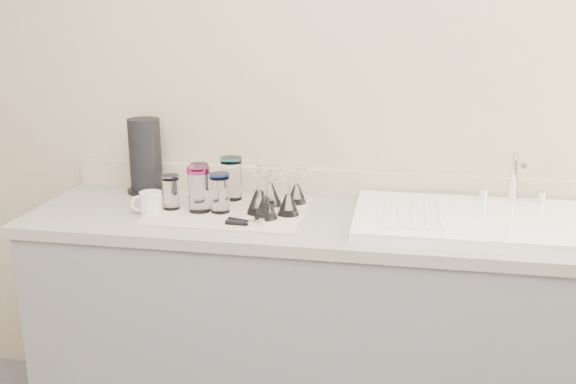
% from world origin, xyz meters
% --- Properties ---
extents(room_envelope, '(3.54, 3.50, 2.52)m').
position_xyz_m(room_envelope, '(0.00, 0.00, 1.56)').
color(room_envelope, '#58585E').
rests_on(room_envelope, ground).
extents(counter_unit, '(2.06, 0.62, 0.90)m').
position_xyz_m(counter_unit, '(0.00, 1.20, 0.45)').
color(counter_unit, slate).
rests_on(counter_unit, ground).
extents(sink_unit, '(0.82, 0.50, 0.22)m').
position_xyz_m(sink_unit, '(0.55, 1.20, 0.92)').
color(sink_unit, white).
rests_on(sink_unit, counter_unit).
extents(dish_towel, '(0.55, 0.42, 0.01)m').
position_xyz_m(dish_towel, '(-0.31, 1.20, 0.90)').
color(dish_towel, beige).
rests_on(dish_towel, counter_unit).
extents(tumbler_cyan, '(0.07, 0.07, 0.14)m').
position_xyz_m(tumbler_cyan, '(-0.46, 1.31, 0.98)').
color(tumbler_cyan, white).
rests_on(tumbler_cyan, dish_towel).
extents(tumbler_purple, '(0.08, 0.08, 0.16)m').
position_xyz_m(tumbler_purple, '(-0.34, 1.33, 0.99)').
color(tumbler_purple, white).
rests_on(tumbler_purple, dish_towel).
extents(tumbler_magenta, '(0.06, 0.06, 0.13)m').
position_xyz_m(tumbler_magenta, '(-0.52, 1.17, 0.97)').
color(tumbler_magenta, white).
rests_on(tumbler_magenta, dish_towel).
extents(tumbler_blue, '(0.08, 0.08, 0.16)m').
position_xyz_m(tumbler_blue, '(-0.42, 1.16, 0.99)').
color(tumbler_blue, white).
rests_on(tumbler_blue, dish_towel).
extents(tumbler_lavender, '(0.07, 0.07, 0.14)m').
position_xyz_m(tumbler_lavender, '(-0.34, 1.17, 0.98)').
color(tumbler_lavender, white).
rests_on(tumbler_lavender, dish_towel).
extents(goblet_back_left, '(0.09, 0.09, 0.16)m').
position_xyz_m(goblet_back_left, '(-0.18, 1.29, 0.96)').
color(goblet_back_left, white).
rests_on(goblet_back_left, dish_towel).
extents(goblet_back_right, '(0.07, 0.07, 0.13)m').
position_xyz_m(goblet_back_right, '(-0.09, 1.33, 0.95)').
color(goblet_back_right, white).
rests_on(goblet_back_right, dish_towel).
extents(goblet_front_left, '(0.09, 0.09, 0.16)m').
position_xyz_m(goblet_front_left, '(-0.20, 1.18, 0.96)').
color(goblet_front_left, white).
rests_on(goblet_front_left, dish_towel).
extents(goblet_front_right, '(0.08, 0.08, 0.14)m').
position_xyz_m(goblet_front_right, '(-0.10, 1.18, 0.96)').
color(goblet_front_right, white).
rests_on(goblet_front_right, dish_towel).
extents(goblet_extra, '(0.08, 0.08, 0.15)m').
position_xyz_m(goblet_extra, '(-0.16, 1.13, 0.96)').
color(goblet_extra, white).
rests_on(goblet_extra, dish_towel).
extents(can_opener, '(0.13, 0.06, 0.02)m').
position_xyz_m(can_opener, '(-0.22, 1.04, 0.92)').
color(can_opener, silver).
rests_on(can_opener, dish_towel).
extents(white_mug, '(0.12, 0.10, 0.08)m').
position_xyz_m(white_mug, '(-0.59, 1.13, 0.94)').
color(white_mug, silver).
rests_on(white_mug, counter_unit).
extents(paper_towel_roll, '(0.16, 0.16, 0.30)m').
position_xyz_m(paper_towel_roll, '(-0.71, 1.40, 1.04)').
color(paper_towel_roll, black).
rests_on(paper_towel_roll, counter_unit).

